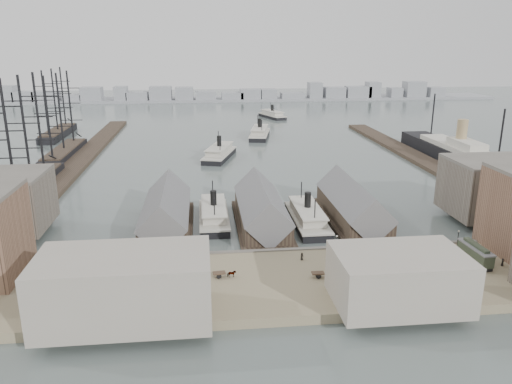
{
  "coord_description": "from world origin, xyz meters",
  "views": [
    {
      "loc": [
        -15.7,
        -113.01,
        49.06
      ],
      "look_at": [
        0.0,
        30.0,
        6.0
      ],
      "focal_mm": 35.0,
      "sensor_mm": 36.0,
      "label": 1
    }
  ],
  "objects": [
    {
      "name": "horse_cart_center",
      "position": [
        -11.3,
        -18.06,
        2.79
      ],
      "size": [
        4.9,
        1.77,
        1.53
      ],
      "rotation": [
        0.0,
        0.0,
        1.68
      ],
      "color": "black",
      "rests_on": "quay"
    },
    {
      "name": "pedestrian_8",
      "position": [
        45.44,
        -10.09,
        2.83
      ],
      "size": [
        0.91,
        1.01,
        1.66
      ],
      "primitive_type": "imported",
      "rotation": [
        0.0,
        0.0,
        4.05
      ],
      "color": "black",
      "rests_on": "quay"
    },
    {
      "name": "ferry_shed_east",
      "position": [
        26.0,
        16.88,
        4.64
      ],
      "size": [
        14.0,
        42.0,
        12.6
      ],
      "color": "#2D231C",
      "rests_on": "ground"
    },
    {
      "name": "horse_cart_right",
      "position": [
        9.27,
        -20.17,
        2.76
      ],
      "size": [
        4.52,
        1.52,
        1.44
      ],
      "rotation": [
        0.0,
        0.0,
        1.56
      ],
      "color": "black",
      "rests_on": "quay"
    },
    {
      "name": "sailing_ship_near",
      "position": [
        -74.92,
        53.22,
        2.88
      ],
      "size": [
        9.53,
        65.65,
        39.18
      ],
      "color": "black",
      "rests_on": "ground"
    },
    {
      "name": "far_shore",
      "position": [
        -2.07,
        334.14,
        3.91
      ],
      "size": [
        500.0,
        40.0,
        15.72
      ],
      "color": "gray",
      "rests_on": "ground"
    },
    {
      "name": "pedestrian_5",
      "position": [
        10.08,
        -19.5,
        2.8
      ],
      "size": [
        0.65,
        0.72,
        1.61
      ],
      "primitive_type": "imported",
      "rotation": [
        0.0,
        0.0,
        5.17
      ],
      "color": "black",
      "rests_on": "quay"
    },
    {
      "name": "ground",
      "position": [
        0.0,
        0.0,
        0.0
      ],
      "size": [
        900.0,
        900.0,
        0.0
      ],
      "primitive_type": "plane",
      "color": "#4A5654",
      "rests_on": "ground"
    },
    {
      "name": "west_wharf",
      "position": [
        -68.0,
        100.0,
        0.8
      ],
      "size": [
        10.0,
        220.0,
        1.6
      ],
      "primitive_type": "cube",
      "color": "#2D231C",
      "rests_on": "ground"
    },
    {
      "name": "ferry_docked_east",
      "position": [
        13.0,
        16.65,
        2.34
      ],
      "size": [
        8.39,
        27.96,
        9.98
      ],
      "color": "black",
      "rests_on": "ground"
    },
    {
      "name": "lamp_post_near_w",
      "position": [
        -15.0,
        -7.0,
        4.71
      ],
      "size": [
        0.44,
        0.44,
        3.92
      ],
      "color": "black",
      "rests_on": "quay"
    },
    {
      "name": "pedestrian_2",
      "position": [
        -29.29,
        -11.68,
        2.84
      ],
      "size": [
        1.16,
        1.23,
        1.67
      ],
      "primitive_type": "imported",
      "rotation": [
        0.0,
        0.0,
        4.05
      ],
      "color": "black",
      "rests_on": "quay"
    },
    {
      "name": "pedestrian_3",
      "position": [
        -21.34,
        -23.66,
        2.78
      ],
      "size": [
        0.94,
        0.44,
        1.56
      ],
      "primitive_type": "imported",
      "rotation": [
        0.0,
        0.0,
        3.21
      ],
      "color": "black",
      "rests_on": "quay"
    },
    {
      "name": "pedestrian_7",
      "position": [
        36.66,
        -27.31,
        2.83
      ],
      "size": [
        1.18,
        0.81,
        1.67
      ],
      "primitive_type": "imported",
      "rotation": [
        0.0,
        0.0,
        6.09
      ],
      "color": "black",
      "rests_on": "quay"
    },
    {
      "name": "seawall",
      "position": [
        0.0,
        -5.2,
        1.15
      ],
      "size": [
        180.0,
        1.2,
        2.3
      ],
      "primitive_type": "cube",
      "color": "#59544C",
      "rests_on": "ground"
    },
    {
      "name": "pedestrian_6",
      "position": [
        23.41,
        -14.4,
        2.8
      ],
      "size": [
        0.97,
        0.98,
        1.6
      ],
      "primitive_type": "imported",
      "rotation": [
        0.0,
        0.0,
        0.82
      ],
      "color": "black",
      "rests_on": "quay"
    },
    {
      "name": "pedestrian_10",
      "position": [
        -51.42,
        -8.0,
        2.82
      ],
      "size": [
        0.7,
        1.11,
        1.65
      ],
      "primitive_type": "imported",
      "rotation": [
        0.0,
        0.0,
        4.79
      ],
      "color": "black",
      "rests_on": "quay"
    },
    {
      "name": "lamp_post_far_w",
      "position": [
        -45.0,
        -7.0,
        4.71
      ],
      "size": [
        0.44,
        0.44,
        3.92
      ],
      "color": "black",
      "rests_on": "quay"
    },
    {
      "name": "ocean_steamer",
      "position": [
        92.0,
        82.02,
        4.03
      ],
      "size": [
        12.83,
        93.78,
        18.76
      ],
      "color": "black",
      "rests_on": "ground"
    },
    {
      "name": "tram",
      "position": [
        43.97,
        -16.73,
        3.97
      ],
      "size": [
        3.38,
        10.93,
        3.84
      ],
      "rotation": [
        0.0,
        0.0,
        0.05
      ],
      "color": "black",
      "rests_on": "quay"
    },
    {
      "name": "horse_cart_left",
      "position": [
        -45.24,
        -14.77,
        2.78
      ],
      "size": [
        4.77,
        2.38,
        1.5
      ],
      "rotation": [
        0.0,
        0.0,
        1.34
      ],
      "color": "black",
      "rests_on": "quay"
    },
    {
      "name": "street_bldg_center",
      "position": [
        20.0,
        -32.0,
        7.0
      ],
      "size": [
        24.0,
        16.0,
        10.0
      ],
      "primitive_type": "cube",
      "color": "gray",
      "rests_on": "quay"
    },
    {
      "name": "sailing_ship_mid",
      "position": [
        -77.02,
        113.39,
        2.64
      ],
      "size": [
        8.97,
        51.85,
        36.89
      ],
      "color": "black",
      "rests_on": "ground"
    },
    {
      "name": "ferry_open_near",
      "position": [
        -8.23,
        103.6,
        2.51
      ],
      "size": [
        17.01,
        31.3,
        10.71
      ],
      "rotation": [
        0.0,
        0.0,
        -0.28
      ],
      "color": "black",
      "rests_on": "ground"
    },
    {
      "name": "pedestrian_1",
      "position": [
        -33.07,
        -20.15,
        2.83
      ],
      "size": [
        0.96,
        1.02,
        1.67
      ],
      "primitive_type": "imported",
      "rotation": [
        0.0,
        0.0,
        5.26
      ],
      "color": "black",
      "rests_on": "quay"
    },
    {
      "name": "pedestrian_4",
      "position": [
        5.9,
        -11.19,
        2.88
      ],
      "size": [
        1.02,
        0.89,
        1.75
      ],
      "primitive_type": "imported",
      "rotation": [
        0.0,
        0.0,
        0.48
      ],
      "color": "black",
      "rests_on": "quay"
    },
    {
      "name": "ferry_docked_west",
      "position": [
        -13.0,
        21.9,
        2.29
      ],
      "size": [
        8.2,
        27.34,
        9.77
      ],
      "color": "black",
      "rests_on": "ground"
    },
    {
      "name": "pedestrian_0",
      "position": [
        -55.78,
        -12.36,
        2.91
      ],
      "size": [
        0.68,
        0.5,
        1.83
      ],
      "primitive_type": "imported",
      "rotation": [
        0.0,
        0.0,
        3.16
      ],
      "color": "black",
      "rests_on": "quay"
    },
    {
      "name": "quay",
      "position": [
        0.0,
        -20.0,
        1.0
      ],
      "size": [
        180.0,
        30.0,
        2.0
      ],
      "primitive_type": "cube",
      "color": "#7C7053",
      "rests_on": "ground"
    },
    {
      "name": "ferry_open_mid",
      "position": [
        15.41,
        152.3,
        2.54
      ],
      "size": [
        15.0,
        31.56,
        10.84
      ],
      "rotation": [
        0.0,
        0.0,
        -0.2
      ],
      "color": "black",
      "rests_on": "ground"
    },
    {
      "name": "lamp_post_near_e",
      "position": [
        15.0,
        -7.0,
        4.71
      ],
      "size": [
        0.44,
        0.44,
        3.92
      ],
      "color": "black",
      "rests_on": "quay"
    },
    {
      "name": "sailing_ship_far",
      "position": [
        -93.64,
        166.9,
        2.62
      ],
      "size": [
        8.81,
        48.95,
        36.22
      ],
      "color": "black",
      "rests_on": "ground"
    },
    {
      "name": "ferry_shed_west",
      "position": [
        -26.0,
        16.88,
        4.64
      ],
      "size": [
        14.0,
        42.0,
        12.6
      ],
      "color": "#2D231C",
      "rests_on": "ground"
    },
    {
      "name": "lamp_post_far_e",
      "position": [
        45.0,
        -7.0,
        4.71
      ],
      "size": [
        0.44,
        0.44,
        3.92
      ],
      "color": "black",
      "rests_on": "quay"
    },
    {
      "name": "ferry_shed_center",
      "position": [
        0.0,
        16.88,
        4.64
      ],
      "size": [
        14.0,
        42.0,
        12.6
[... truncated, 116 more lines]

